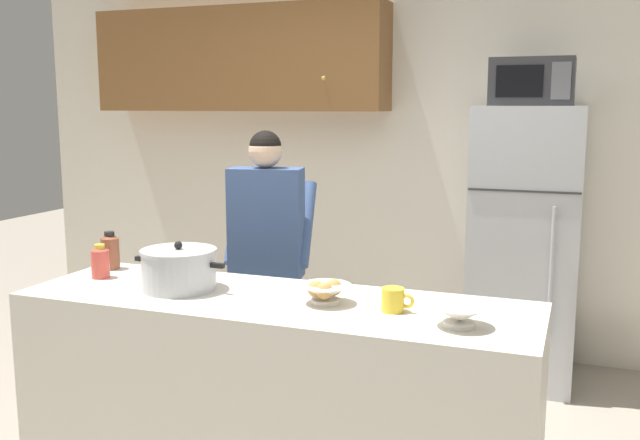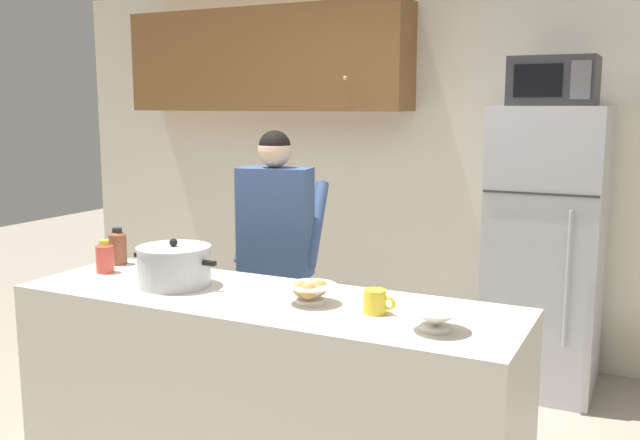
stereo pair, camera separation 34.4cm
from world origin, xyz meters
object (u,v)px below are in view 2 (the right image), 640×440
at_px(coffee_mug, 376,302).
at_px(bottle_near_edge, 105,257).
at_px(bread_bowl, 310,292).
at_px(refrigerator, 545,250).
at_px(person_near_pot, 276,238).
at_px(bottle_mid_counter, 118,246).
at_px(cooking_pot, 174,266).
at_px(microwave, 554,81).
at_px(empty_bowl, 436,318).

xyz_separation_m(coffee_mug, bottle_near_edge, (-1.43, 0.05, 0.03)).
bearing_deg(bread_bowl, coffee_mug, -1.10).
xyz_separation_m(refrigerator, person_near_pot, (-1.32, -0.96, 0.12)).
height_order(person_near_pot, bottle_near_edge, person_near_pot).
bearing_deg(person_near_pot, bread_bowl, -53.09).
bearing_deg(person_near_pot, bottle_mid_counter, -128.24).
xyz_separation_m(person_near_pot, coffee_mug, (0.97, -0.91, -0.02)).
distance_m(coffee_mug, bread_bowl, 0.29).
bearing_deg(person_near_pot, bottle_near_edge, -118.66).
distance_m(cooking_pot, coffee_mug, 0.97).
height_order(coffee_mug, bread_bowl, bread_bowl).
height_order(microwave, empty_bowl, microwave).
bearing_deg(bottle_near_edge, bread_bowl, -2.37).
relative_size(microwave, empty_bowl, 2.27).
distance_m(refrigerator, bread_bowl, 1.97).
distance_m(microwave, bottle_near_edge, 2.67).
bearing_deg(microwave, bottle_mid_counter, -138.96).
relative_size(empty_bowl, bottle_near_edge, 1.32).
xyz_separation_m(microwave, empty_bowl, (-0.08, -1.95, -0.89)).
height_order(cooking_pot, coffee_mug, cooking_pot).
relative_size(coffee_mug, bottle_near_edge, 0.82).
height_order(refrigerator, bread_bowl, refrigerator).
bearing_deg(refrigerator, bottle_mid_counter, -138.58).
xyz_separation_m(refrigerator, coffee_mug, (-0.36, -1.86, 0.11)).
bearing_deg(microwave, person_near_pot, -144.69).
relative_size(refrigerator, bottle_mid_counter, 9.15).
distance_m(cooking_pot, bottle_near_edge, 0.46).
height_order(microwave, bottle_near_edge, microwave).
distance_m(person_near_pot, bottle_near_edge, 0.97).
relative_size(person_near_pot, empty_bowl, 7.50).
bearing_deg(bottle_mid_counter, microwave, 41.04).
relative_size(refrigerator, person_near_pot, 1.08).
xyz_separation_m(bread_bowl, bottle_near_edge, (-1.14, 0.05, 0.03)).
bearing_deg(empty_bowl, cooking_pot, 175.31).
bearing_deg(bottle_near_edge, refrigerator, 45.37).
height_order(coffee_mug, bottle_near_edge, bottle_near_edge).
bearing_deg(coffee_mug, cooking_pot, -179.87).
height_order(cooking_pot, bread_bowl, cooking_pot).
height_order(refrigerator, bottle_near_edge, refrigerator).
distance_m(microwave, cooking_pot, 2.42).
bearing_deg(cooking_pot, person_near_pot, 89.68).
bearing_deg(person_near_pot, cooking_pot, -90.32).
relative_size(cooking_pot, bottle_near_edge, 2.77).
relative_size(refrigerator, coffee_mug, 13.13).
distance_m(bread_bowl, empty_bowl, 0.58).
relative_size(microwave, person_near_pot, 0.30).
distance_m(person_near_pot, empty_bowl, 1.60).
height_order(cooking_pot, bottle_mid_counter, cooking_pot).
xyz_separation_m(refrigerator, bottle_near_edge, (-1.79, -1.81, 0.14)).
height_order(coffee_mug, bottle_mid_counter, bottle_mid_counter).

